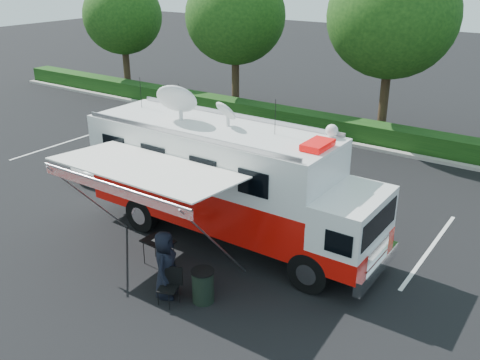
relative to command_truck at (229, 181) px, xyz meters
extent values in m
plane|color=black|center=(0.09, 0.00, -2.02)|extent=(120.00, 120.00, 0.00)
cube|color=#9E998E|center=(4.09, 11.00, -1.94)|extent=(60.00, 0.35, 0.15)
cube|color=black|center=(4.09, 11.90, -1.52)|extent=(60.00, 1.20, 1.00)
cylinder|color=black|center=(-17.91, 13.00, -0.02)|extent=(0.44, 0.44, 4.00)
ellipsoid|color=#14380F|center=(-17.91, 13.00, 2.94)|extent=(5.12, 5.12, 4.86)
cylinder|color=black|center=(-8.91, 13.00, 0.18)|extent=(0.44, 0.44, 4.40)
ellipsoid|color=#14380F|center=(-8.91, 13.00, 3.44)|extent=(5.63, 5.63, 5.35)
cylinder|color=black|center=(0.09, 13.00, 0.38)|extent=(0.44, 0.44, 4.80)
ellipsoid|color=#14380F|center=(0.09, 13.00, 3.94)|extent=(6.14, 6.14, 5.84)
cube|color=silver|center=(-12.41, 3.00, -2.01)|extent=(0.12, 5.50, 0.01)
cube|color=silver|center=(-6.41, 3.00, -2.01)|extent=(0.12, 5.50, 0.01)
cube|color=silver|center=(-0.41, 3.00, -2.01)|extent=(0.12, 5.50, 0.01)
cube|color=silver|center=(5.59, 3.00, -2.01)|extent=(0.12, 5.50, 0.01)
cube|color=black|center=(0.09, 0.00, -1.43)|extent=(9.21, 1.50, 0.32)
cylinder|color=black|center=(3.51, -1.18, -1.43)|extent=(1.18, 0.34, 1.18)
cylinder|color=black|center=(3.51, 1.18, -1.43)|extent=(1.18, 0.34, 1.18)
cylinder|color=black|center=(-2.70, -1.18, -1.43)|extent=(1.18, 0.34, 1.18)
cylinder|color=black|center=(-2.70, 1.18, -1.43)|extent=(1.18, 0.34, 1.18)
cube|color=silver|center=(4.96, 0.00, -1.37)|extent=(0.21, 2.68, 0.43)
cube|color=silver|center=(4.15, 0.00, -0.36)|extent=(1.50, 2.68, 1.82)
cube|color=red|center=(4.15, 0.00, -1.00)|extent=(1.52, 2.70, 0.59)
cube|color=black|center=(4.85, 0.00, -0.04)|extent=(0.13, 2.38, 0.75)
cube|color=red|center=(-0.66, 0.00, -0.62)|extent=(8.14, 2.68, 1.28)
cube|color=red|center=(-0.66, 0.00, 0.02)|extent=(8.16, 2.70, 0.11)
cube|color=silver|center=(-0.66, 0.00, 0.82)|extent=(8.14, 2.68, 1.50)
cube|color=silver|center=(-0.66, 0.00, 1.61)|extent=(8.14, 2.68, 0.09)
cube|color=#CC0505|center=(2.98, 0.00, 1.76)|extent=(0.59, 1.02, 0.17)
sphere|color=silver|center=(2.87, 1.07, 1.87)|extent=(0.36, 0.36, 0.36)
ellipsoid|color=silver|center=(-1.84, -0.16, 2.37)|extent=(1.28, 1.28, 0.39)
ellipsoid|color=silver|center=(-0.24, 0.21, 2.16)|extent=(0.75, 0.75, 0.21)
cylinder|color=black|center=(-3.98, 0.43, 2.16)|extent=(0.02, 0.02, 1.07)
cylinder|color=black|center=(-2.27, 0.43, 2.16)|extent=(0.02, 0.02, 1.07)
cylinder|color=black|center=(1.37, 0.43, 2.16)|extent=(0.02, 0.02, 1.07)
cube|color=white|center=(-0.88, -2.62, 1.09)|extent=(5.35, 2.57, 0.22)
cube|color=red|center=(-0.88, -3.89, 0.90)|extent=(5.35, 0.04, 0.30)
cylinder|color=#B2B2B7|center=(-0.88, -3.91, 1.02)|extent=(5.35, 0.07, 0.07)
cylinder|color=#B2B2B7|center=(-3.30, -2.70, -0.49)|extent=(0.05, 2.76, 3.09)
cylinder|color=#B2B2B7|center=(1.55, -2.70, -0.49)|extent=(0.05, 2.76, 3.09)
imported|color=silver|center=(-7.18, 2.55, -2.02)|extent=(2.73, 5.17, 1.39)
imported|color=black|center=(0.49, -3.54, -2.02)|extent=(0.94, 1.10, 1.91)
cube|color=black|center=(-0.78, -2.46, -1.26)|extent=(0.95, 0.69, 0.04)
cylinder|color=black|center=(-1.16, -2.70, -1.64)|extent=(0.02, 0.02, 0.76)
cylinder|color=black|center=(-1.16, -2.22, -1.64)|extent=(0.02, 0.02, 0.76)
cylinder|color=black|center=(-0.40, -2.70, -1.64)|extent=(0.02, 0.02, 0.76)
cylinder|color=black|center=(-0.40, -2.22, -1.64)|extent=(0.02, 0.02, 0.76)
cube|color=silver|center=(-0.83, -2.41, -1.23)|extent=(0.24, 0.33, 0.01)
cube|color=black|center=(0.80, -3.80, -1.54)|extent=(0.63, 0.63, 0.04)
cube|color=black|center=(0.80, -3.56, -1.27)|extent=(0.46, 0.23, 0.53)
cylinder|color=black|center=(0.61, -4.00, -1.78)|extent=(0.02, 0.02, 0.48)
cylinder|color=black|center=(0.61, -3.61, -1.78)|extent=(0.02, 0.02, 0.48)
cylinder|color=black|center=(0.99, -4.00, -1.78)|extent=(0.02, 0.02, 0.48)
cylinder|color=black|center=(0.99, -3.61, -1.78)|extent=(0.02, 0.02, 0.48)
cylinder|color=black|center=(1.46, -3.18, -1.57)|extent=(0.58, 0.58, 0.89)
cylinder|color=black|center=(1.46, -3.18, -1.11)|extent=(0.62, 0.62, 0.04)
camera|label=1|loc=(9.03, -12.38, 6.37)|focal=40.00mm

